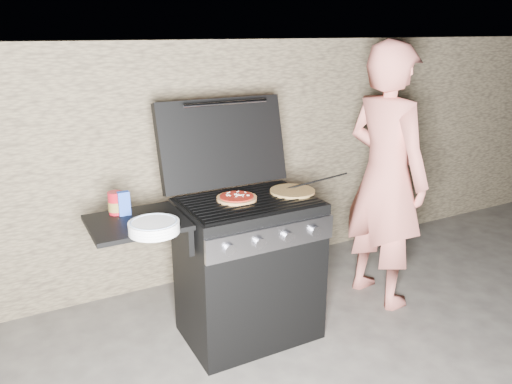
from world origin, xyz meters
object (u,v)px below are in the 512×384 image
pizza_topped (237,197)px  sauce_jar (116,203)px  person (385,177)px  gas_grill (212,278)px

pizza_topped → sauce_jar: 0.69m
pizza_topped → person: (1.11, -0.04, -0.02)m
pizza_topped → person: person is taller
pizza_topped → person: bearing=-2.1°
sauce_jar → person: person is taller
gas_grill → sauce_jar: sauce_jar is taller
person → sauce_jar: bearing=78.8°
pizza_topped → person: 1.11m
gas_grill → pizza_topped: (0.19, 0.03, 0.47)m
gas_grill → sauce_jar: size_ratio=10.69×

